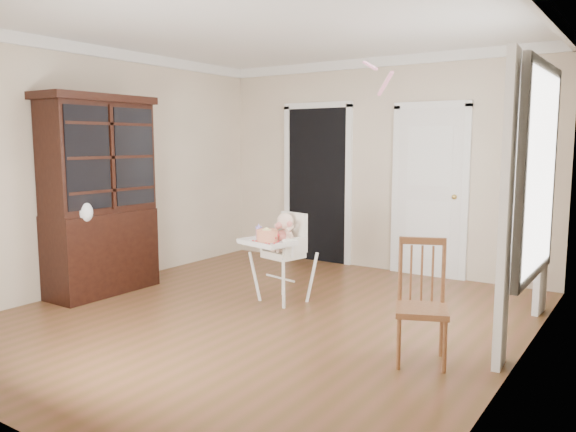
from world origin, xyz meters
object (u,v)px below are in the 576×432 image
Objects in this scene: cake at (267,236)px; sippy_cup at (259,232)px; high_chair at (283,246)px; china_cabinet at (100,196)px; dining_chair at (422,306)px.

cake is 1.72× the size of sippy_cup.
high_chair is 2.08m from china_cabinet.
sippy_cup is at bearing 139.02° from dining_chair.
sippy_cup is at bearing 24.55° from china_cabinet.
dining_chair reaches higher than high_chair.
cake is 0.13× the size of china_cabinet.
cake is 0.30× the size of dining_chair.
sippy_cup is (-0.19, 0.12, 0.00)m from cake.
cake is at bearing 18.80° from china_cabinet.
dining_chair is at bearing -10.14° from high_chair.
dining_chair is at bearing -18.34° from sippy_cup.
sippy_cup is 0.07× the size of china_cabinet.
high_chair is 0.30m from sippy_cup.
cake is at bearing -31.67° from sippy_cup.
dining_chair is at bearing 0.95° from china_cabinet.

